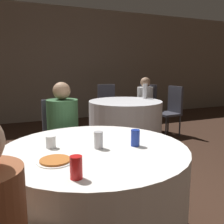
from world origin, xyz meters
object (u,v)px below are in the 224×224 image
at_px(chair_far_northeast, 147,104).
at_px(soda_can_red, 76,167).
at_px(soda_can_blue, 135,138).
at_px(bottle_far, 145,91).
at_px(pizza_plate_near, 55,161).
at_px(chair_near_north, 61,135).
at_px(person_white_shirt, 144,104).
at_px(person_green_jacket, 65,136).
at_px(table_far, 125,122).
at_px(soda_can_silver, 98,140).
at_px(table_near, 95,194).
at_px(chair_far_north, 107,103).
at_px(chair_far_east, 172,107).

distance_m(chair_far_northeast, soda_can_red, 4.16).
relative_size(soda_can_blue, bottle_far, 0.44).
bearing_deg(pizza_plate_near, chair_near_north, 76.62).
relative_size(person_white_shirt, soda_can_red, 9.20).
bearing_deg(pizza_plate_near, person_white_shirt, 51.20).
height_order(chair_near_north, person_green_jacket, person_green_jacket).
distance_m(pizza_plate_near, soda_can_red, 0.29).
relative_size(table_far, person_green_jacket, 1.10).
relative_size(soda_can_red, soda_can_silver, 1.00).
relative_size(table_near, soda_can_blue, 11.13).
relative_size(table_near, chair_far_north, 1.41).
xyz_separation_m(person_green_jacket, soda_can_red, (-0.25, -1.39, 0.21)).
height_order(table_near, soda_can_silver, soda_can_silver).
height_order(chair_far_northeast, soda_can_blue, chair_far_northeast).
distance_m(chair_near_north, pizza_plate_near, 1.33).
bearing_deg(chair_far_east, soda_can_silver, 129.95).
relative_size(table_near, table_far, 1.06).
xyz_separation_m(pizza_plate_near, soda_can_silver, (0.34, 0.14, 0.05)).
distance_m(chair_far_east, bottle_far, 0.65).
bearing_deg(person_white_shirt, soda_can_blue, 110.05).
xyz_separation_m(table_near, soda_can_blue, (0.29, -0.09, 0.43)).
height_order(chair_far_northeast, person_white_shirt, person_white_shirt).
height_order(chair_far_northeast, soda_can_red, chair_far_northeast).
bearing_deg(chair_far_east, soda_can_red, 131.53).
bearing_deg(chair_far_north, chair_far_east, 139.75).
bearing_deg(chair_far_northeast, soda_can_red, 105.43).
height_order(chair_far_east, person_green_jacket, person_green_jacket).
relative_size(table_far, soda_can_blue, 10.53).
distance_m(soda_can_silver, bottle_far, 3.06).
distance_m(table_near, person_white_shirt, 3.47).
distance_m(table_far, soda_can_blue, 2.59).
xyz_separation_m(chair_near_north, soda_can_silver, (0.03, -1.13, 0.24)).
xyz_separation_m(person_white_shirt, soda_can_red, (-2.32, -3.24, 0.24)).
bearing_deg(chair_far_northeast, soda_can_silver, 105.05).
bearing_deg(soda_can_silver, table_near, 116.58).
bearing_deg(table_far, bottle_far, 19.63).
relative_size(table_far, soda_can_silver, 10.53).
height_order(table_near, soda_can_blue, soda_can_blue).
bearing_deg(soda_can_blue, person_green_jacket, 106.39).
relative_size(pizza_plate_near, soda_can_red, 1.84).
relative_size(person_green_jacket, person_white_shirt, 1.04).
bearing_deg(chair_far_northeast, person_green_jacket, 93.27).
bearing_deg(chair_far_east, bottle_far, 75.59).
xyz_separation_m(chair_far_northeast, soda_can_red, (-2.46, -3.34, 0.24)).
xyz_separation_m(pizza_plate_near, soda_can_red, (0.06, -0.28, 0.05)).
bearing_deg(pizza_plate_near, chair_far_northeast, 50.64).
height_order(soda_can_blue, bottle_far, bottle_far).
xyz_separation_m(chair_far_northeast, soda_can_silver, (-2.18, -2.92, 0.24)).
height_order(table_far, chair_far_east, chair_far_east).
relative_size(chair_far_east, person_green_jacket, 0.82).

